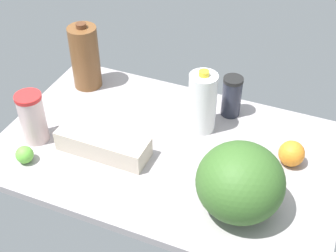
{
  "coord_description": "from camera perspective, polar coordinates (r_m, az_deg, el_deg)",
  "views": [
    {
      "loc": [
        -46.98,
        113.43,
        114.18
      ],
      "look_at": [
        0.0,
        0.0,
        13.0
      ],
      "focal_mm": 50.0,
      "sensor_mm": 36.0,
      "label": 1
    }
  ],
  "objects": [
    {
      "name": "countertop",
      "position": [
        1.67,
        0.0,
        -3.05
      ],
      "size": [
        120.0,
        76.0,
        3.0
      ],
      "primitive_type": "cube",
      "color": "#A09A9C",
      "rests_on": "ground"
    },
    {
      "name": "orange_near_front",
      "position": [
        1.62,
        14.83,
        -3.26
      ],
      "size": [
        8.84,
        8.84,
        8.84
      ],
      "primitive_type": "sphere",
      "color": "orange",
      "rests_on": "countertop"
    },
    {
      "name": "milk_jug",
      "position": [
        1.67,
        4.21,
        2.9
      ],
      "size": [
        10.2,
        10.2,
        24.8
      ],
      "color": "white",
      "rests_on": "countertop"
    },
    {
      "name": "watermelon",
      "position": [
        1.39,
        8.8,
        -6.78
      ],
      "size": [
        26.33,
        26.33,
        23.25
      ],
      "primitive_type": "ellipsoid",
      "color": "#396528",
      "rests_on": "countertop"
    },
    {
      "name": "chocolate_milk_jug",
      "position": [
        1.92,
        -10.07,
        8.27
      ],
      "size": [
        11.49,
        11.49,
        28.1
      ],
      "color": "brown",
      "rests_on": "countertop"
    },
    {
      "name": "lime_far_back",
      "position": [
        1.66,
        -17.08,
        -3.36
      ],
      "size": [
        6.08,
        6.08,
        6.08
      ],
      "primitive_type": "sphere",
      "color": "#63BA3E",
      "rests_on": "countertop"
    },
    {
      "name": "egg_carton",
      "position": [
        1.63,
        -7.91,
        -2.17
      ],
      "size": [
        32.62,
        11.4,
        7.57
      ],
      "primitive_type": "cube",
      "rotation": [
        0.0,
        0.0,
        -0.01
      ],
      "color": "beige",
      "rests_on": "countertop"
    },
    {
      "name": "shaker_bottle",
      "position": [
        1.77,
        7.77,
        3.61
      ],
      "size": [
        7.5,
        7.5,
        16.29
      ],
      "color": "#262937",
      "rests_on": "countertop"
    },
    {
      "name": "tumbler_cup",
      "position": [
        1.7,
        -16.19,
        0.99
      ],
      "size": [
        9.23,
        9.23,
        19.25
      ],
      "color": "beige",
      "rests_on": "countertop"
    }
  ]
}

